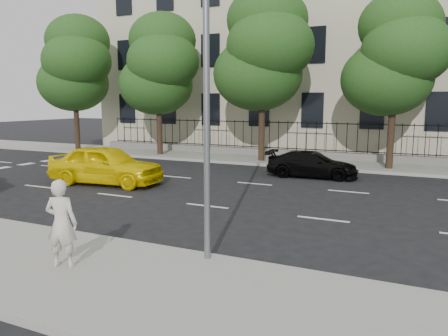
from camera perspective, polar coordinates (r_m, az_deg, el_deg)
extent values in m
plane|color=black|center=(13.01, -7.33, -7.32)|extent=(120.00, 120.00, 0.00)
cube|color=gray|center=(10.03, -19.99, -12.29)|extent=(60.00, 4.00, 0.15)
cube|color=gray|center=(25.67, 9.69, 0.79)|extent=(60.00, 4.00, 0.15)
cube|color=beige|center=(34.61, 14.31, 17.51)|extent=(34.00, 12.00, 18.00)
cube|color=slate|center=(27.27, 10.67, 1.81)|extent=(30.00, 0.50, 0.40)
cube|color=black|center=(27.23, 10.69, 2.43)|extent=(28.80, 0.05, 0.05)
cube|color=black|center=(27.11, 10.79, 5.79)|extent=(28.80, 0.05, 0.05)
cylinder|color=slate|center=(9.27, -2.31, 12.22)|extent=(0.14, 0.14, 8.00)
cylinder|color=#382619|center=(32.93, -18.65, 5.08)|extent=(0.36, 0.36, 3.15)
ellipsoid|color=#284918|center=(33.39, -19.06, 10.49)|extent=(4.94, 4.94, 4.06)
ellipsoid|color=#284918|center=(32.50, -18.65, 13.10)|extent=(4.68, 4.68, 3.85)
ellipsoid|color=#284918|center=(33.35, -18.56, 15.45)|extent=(4.42, 4.42, 3.64)
cylinder|color=#382619|center=(28.55, -8.41, 4.77)|extent=(0.36, 0.36, 2.97)
ellipsoid|color=#284918|center=(28.97, -8.88, 10.73)|extent=(4.75, 4.75, 3.90)
ellipsoid|color=#284918|center=(28.14, -7.97, 13.61)|extent=(4.50, 4.50, 3.70)
ellipsoid|color=#284918|center=(29.01, -8.05, 16.20)|extent=(4.25, 4.25, 3.50)
cylinder|color=#382619|center=(25.35, 4.93, 4.73)|extent=(0.36, 0.36, 3.32)
ellipsoid|color=#284918|center=(25.75, 4.42, 12.11)|extent=(5.13, 5.13, 4.21)
ellipsoid|color=#284918|center=(25.10, 6.03, 15.58)|extent=(4.86, 4.86, 4.00)
ellipsoid|color=#284918|center=(26.01, 5.67, 18.65)|extent=(4.59, 4.59, 3.78)
cylinder|color=#382619|center=(23.85, 20.93, 3.63)|extent=(0.36, 0.36, 3.08)
ellipsoid|color=#284918|center=(24.13, 20.42, 10.81)|extent=(4.56, 4.56, 3.74)
ellipsoid|color=#284918|center=(23.67, 22.72, 13.94)|extent=(4.32, 4.32, 3.55)
ellipsoid|color=#284918|center=(24.45, 22.00, 16.91)|extent=(4.08, 4.08, 3.36)
imported|color=#FFDF00|center=(19.53, -15.18, 0.42)|extent=(5.21, 2.57, 1.71)
imported|color=black|center=(21.04, 11.43, 0.49)|extent=(4.36, 1.99, 1.24)
imported|color=beige|center=(9.71, -20.46, -6.77)|extent=(0.77, 0.61, 1.86)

